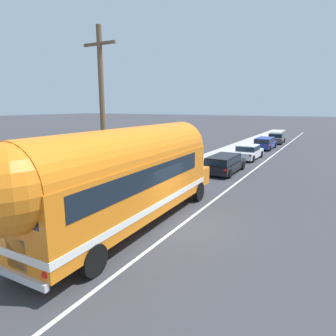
# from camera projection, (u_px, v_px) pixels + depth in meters

# --- Properties ---
(ground_plane) EXTENTS (300.00, 300.00, 0.00)m
(ground_plane) POSITION_uv_depth(u_px,v_px,m) (180.00, 226.00, 12.47)
(ground_plane) COLOR #38383D
(lane_markings) EXTENTS (3.71, 80.00, 0.01)m
(lane_markings) POSITION_uv_depth(u_px,v_px,m) (230.00, 170.00, 23.51)
(lane_markings) COLOR silver
(lane_markings) RESTS_ON ground
(sidewalk_slab) EXTENTS (2.61, 90.00, 0.15)m
(sidewalk_slab) POSITION_uv_depth(u_px,v_px,m) (183.00, 169.00, 23.33)
(sidewalk_slab) COLOR #ADA89E
(sidewalk_slab) RESTS_ON ground
(utility_pole) EXTENTS (1.80, 0.24, 8.50)m
(utility_pole) POSITION_uv_depth(u_px,v_px,m) (103.00, 117.00, 14.03)
(utility_pole) COLOR brown
(utility_pole) RESTS_ON ground
(painted_bus) EXTENTS (2.80, 12.65, 4.12)m
(painted_bus) POSITION_uv_depth(u_px,v_px,m) (123.00, 175.00, 11.56)
(painted_bus) COLOR orange
(painted_bus) RESTS_ON ground
(car_lead) EXTENTS (1.97, 4.78, 1.37)m
(car_lead) POSITION_uv_depth(u_px,v_px,m) (224.00, 163.00, 22.20)
(car_lead) COLOR black
(car_lead) RESTS_ON ground
(car_second) EXTENTS (2.06, 4.56, 1.37)m
(car_second) POSITION_uv_depth(u_px,v_px,m) (248.00, 151.00, 28.15)
(car_second) COLOR white
(car_second) RESTS_ON ground
(car_third) EXTENTS (1.96, 4.51, 1.37)m
(car_third) POSITION_uv_depth(u_px,v_px,m) (265.00, 142.00, 34.56)
(car_third) COLOR navy
(car_third) RESTS_ON ground
(car_fourth) EXTENTS (2.09, 4.57, 1.37)m
(car_fourth) POSITION_uv_depth(u_px,v_px,m) (276.00, 138.00, 40.25)
(car_fourth) COLOR #474C51
(car_fourth) RESTS_ON ground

